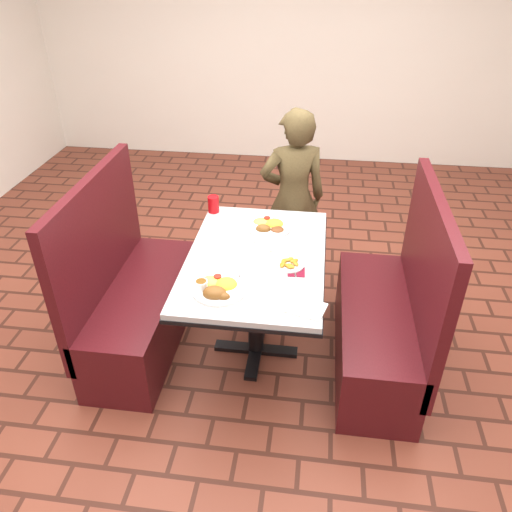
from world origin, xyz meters
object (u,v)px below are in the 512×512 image
at_px(diner_person, 293,199).
at_px(plantain_plate, 289,264).
at_px(booth_bench_left, 134,302).
at_px(near_dinner_plate, 218,286).
at_px(far_dinner_plate, 269,224).
at_px(red_tumbler, 213,204).
at_px(booth_bench_right, 385,323).
at_px(dining_table, 256,270).

bearing_deg(diner_person, plantain_plate, 77.80).
bearing_deg(plantain_plate, diner_person, 92.61).
distance_m(booth_bench_left, plantain_plate, 1.09).
relative_size(near_dinner_plate, plantain_plate, 1.65).
bearing_deg(near_dinner_plate, diner_person, 76.65).
height_order(far_dinner_plate, red_tumbler, red_tumbler).
bearing_deg(booth_bench_right, plantain_plate, -173.03).
bearing_deg(near_dinner_plate, booth_bench_left, 150.32).
xyz_separation_m(booth_bench_left, booth_bench_right, (1.60, 0.00, 0.00)).
relative_size(booth_bench_left, diner_person, 0.88).
bearing_deg(diner_person, booth_bench_left, 29.45).
bearing_deg(far_dinner_plate, dining_table, -96.51).
bearing_deg(far_dinner_plate, diner_person, 79.02).
xyz_separation_m(far_dinner_plate, plantain_plate, (0.16, -0.42, -0.01)).
relative_size(diner_person, plantain_plate, 7.75).
height_order(far_dinner_plate, plantain_plate, far_dinner_plate).
bearing_deg(red_tumbler, far_dinner_plate, -23.65).
bearing_deg(diner_person, booth_bench_right, 110.06).
relative_size(dining_table, diner_person, 0.89).
distance_m(booth_bench_left, near_dinner_plate, 0.87).
bearing_deg(far_dinner_plate, plantain_plate, -69.13).
relative_size(booth_bench_right, diner_person, 0.88).
bearing_deg(booth_bench_right, dining_table, 180.00).
height_order(dining_table, red_tumbler, red_tumbler).
bearing_deg(near_dinner_plate, dining_table, 67.14).
distance_m(booth_bench_right, plantain_plate, 0.74).
relative_size(booth_bench_right, plantain_plate, 6.82).
relative_size(booth_bench_right, far_dinner_plate, 4.24).
relative_size(dining_table, near_dinner_plate, 4.17).
xyz_separation_m(booth_bench_left, plantain_plate, (1.00, -0.07, 0.43)).
relative_size(booth_bench_left, booth_bench_right, 1.00).
xyz_separation_m(dining_table, diner_person, (0.15, 0.93, 0.03)).
bearing_deg(dining_table, plantain_plate, -20.33).
height_order(dining_table, booth_bench_left, booth_bench_left).
bearing_deg(red_tumbler, diner_person, 38.58).
height_order(diner_person, far_dinner_plate, diner_person).
distance_m(booth_bench_right, far_dinner_plate, 0.95).
distance_m(dining_table, booth_bench_left, 0.86).
xyz_separation_m(booth_bench_right, plantain_plate, (-0.60, -0.07, 0.43)).
xyz_separation_m(booth_bench_left, red_tumbler, (0.44, 0.52, 0.48)).
bearing_deg(dining_table, near_dinner_plate, -112.86).
distance_m(dining_table, red_tumbler, 0.65).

